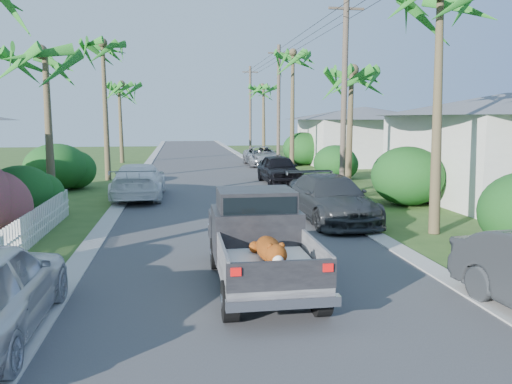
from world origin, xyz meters
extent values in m
plane|color=#314F1D|center=(0.00, 0.00, 0.00)|extent=(120.00, 120.00, 0.00)
cube|color=#38383A|center=(0.00, 25.00, 0.01)|extent=(8.00, 100.00, 0.02)
cube|color=#A5A39E|center=(-4.30, 25.00, 0.03)|extent=(0.60, 100.00, 0.06)
cube|color=#A5A39E|center=(4.30, 25.00, 0.03)|extent=(0.60, 100.00, 0.06)
cylinder|color=black|center=(-0.87, -0.16, 0.38)|extent=(0.28, 0.76, 0.76)
cylinder|color=black|center=(0.83, -0.16, 0.38)|extent=(0.28, 0.76, 0.76)
cylinder|color=black|center=(-0.87, 3.09, 0.38)|extent=(0.28, 0.76, 0.76)
cylinder|color=black|center=(0.83, 3.09, 0.38)|extent=(0.28, 0.76, 0.76)
cube|color=gray|center=(-0.02, 0.49, 0.62)|extent=(1.90, 2.40, 0.24)
cube|color=gray|center=(-0.94, 0.49, 1.00)|extent=(0.06, 2.40, 0.55)
cube|color=gray|center=(0.90, 0.49, 1.00)|extent=(0.06, 2.40, 0.55)
cube|color=black|center=(-0.02, -0.68, 0.98)|extent=(1.92, 0.08, 0.52)
cube|color=silver|center=(-0.02, -0.84, 0.55)|extent=(1.98, 0.18, 0.18)
cube|color=red|center=(-0.82, -0.73, 1.10)|extent=(0.18, 0.05, 0.14)
cube|color=red|center=(0.78, -0.73, 1.10)|extent=(0.18, 0.05, 0.14)
cube|color=black|center=(-0.02, 2.34, 1.05)|extent=(1.94, 1.65, 1.10)
cube|color=black|center=(-0.02, 2.34, 1.78)|extent=(1.70, 1.35, 0.55)
cube|color=black|center=(-0.02, 1.67, 1.75)|extent=(1.60, 0.05, 0.45)
cube|color=black|center=(-0.02, 3.59, 0.90)|extent=(1.94, 1.20, 0.80)
cube|color=white|center=(-0.02, 0.49, 0.82)|extent=(1.70, 2.10, 0.16)
ellipsoid|color=orange|center=(-0.02, 0.59, 1.12)|extent=(0.48, 1.25, 0.43)
sphere|color=orange|center=(-0.02, -0.16, 1.20)|extent=(0.40, 0.40, 0.40)
ellipsoid|color=white|center=(-0.02, 0.59, 1.02)|extent=(0.32, 0.86, 0.18)
imported|color=#2E3133|center=(3.60, 8.28, 0.80)|extent=(2.50, 5.64, 1.61)
imported|color=black|center=(3.83, 18.88, 0.81)|extent=(2.05, 4.79, 1.61)
imported|color=#9C9EA3|center=(4.64, 29.62, 0.75)|extent=(2.50, 5.40, 1.50)
imported|color=white|center=(-3.60, 14.51, 0.81)|extent=(2.31, 5.57, 1.61)
cone|color=brown|center=(-6.80, 12.00, 3.10)|extent=(0.36, 0.61, 6.21)
cone|color=brown|center=(-6.00, 22.00, 4.00)|extent=(0.36, 0.36, 8.00)
cone|color=brown|center=(-6.50, 34.00, 3.25)|extent=(0.36, 0.75, 6.51)
cone|color=brown|center=(6.30, 6.00, 3.75)|extent=(0.36, 0.73, 7.51)
cone|color=brown|center=(6.60, 15.00, 3.00)|extent=(0.36, 0.54, 6.01)
cone|color=brown|center=(6.20, 26.00, 4.10)|extent=(0.36, 0.36, 8.20)
cone|color=brown|center=(6.50, 40.00, 3.40)|extent=(0.36, 0.63, 6.81)
ellipsoid|color=#183F12|center=(-7.40, 10.00, 1.00)|extent=(2.40, 2.64, 2.00)
ellipsoid|color=#183F12|center=(-8.00, 18.00, 1.20)|extent=(3.20, 3.52, 2.40)
ellipsoid|color=#183F12|center=(7.80, 11.00, 1.25)|extent=(3.00, 3.30, 2.50)
ellipsoid|color=#183F12|center=(7.50, 20.00, 1.05)|extent=(2.60, 2.86, 2.10)
ellipsoid|color=#183F12|center=(8.00, 30.00, 1.30)|extent=(3.20, 3.52, 2.60)
cube|color=white|center=(-6.00, 5.50, 0.50)|extent=(0.10, 11.00, 1.00)
cube|color=silver|center=(13.00, 12.00, 1.90)|extent=(8.00, 9.00, 3.80)
cone|color=#595B60|center=(13.00, 12.00, 4.30)|extent=(6.48, 6.48, 1.00)
cube|color=silver|center=(13.00, 30.00, 1.80)|extent=(9.00, 8.00, 3.60)
cone|color=#595B60|center=(13.00, 30.00, 4.10)|extent=(6.48, 6.48, 1.00)
cylinder|color=brown|center=(5.60, 13.00, 4.50)|extent=(0.26, 0.26, 9.00)
cube|color=brown|center=(5.60, 13.00, 8.40)|extent=(1.60, 0.10, 0.10)
cylinder|color=brown|center=(5.60, 28.00, 4.50)|extent=(0.26, 0.26, 9.00)
cube|color=brown|center=(5.60, 28.00, 8.40)|extent=(1.60, 0.10, 0.10)
cylinder|color=brown|center=(5.60, 43.00, 4.50)|extent=(0.26, 0.26, 9.00)
cube|color=brown|center=(5.60, 43.00, 8.40)|extent=(1.60, 0.10, 0.10)
camera|label=1|loc=(-1.71, -8.76, 3.64)|focal=35.00mm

